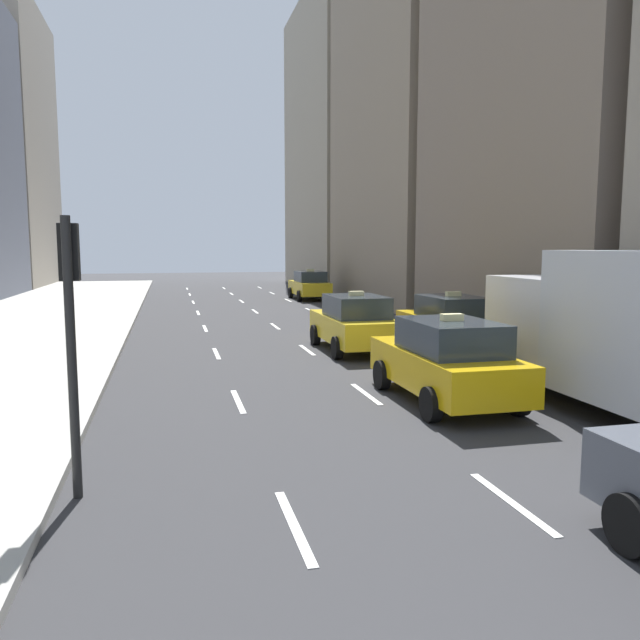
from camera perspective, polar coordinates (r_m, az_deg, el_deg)
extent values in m
cube|color=#ADAAA3|center=(26.53, -25.42, -0.73)|extent=(8.00, 66.00, 0.15)
cube|color=white|center=(7.61, -2.38, -18.25)|extent=(0.12, 2.00, 0.01)
cube|color=white|center=(13.23, -7.51, -7.38)|extent=(0.12, 2.00, 0.01)
cube|color=white|center=(19.09, -9.45, -3.05)|extent=(0.12, 2.00, 0.01)
cube|color=white|center=(25.01, -10.47, -0.76)|extent=(0.12, 2.00, 0.01)
cube|color=white|center=(30.96, -11.09, 0.65)|extent=(0.12, 2.00, 0.01)
cube|color=white|center=(36.93, -11.52, 1.61)|extent=(0.12, 2.00, 0.01)
cube|color=white|center=(42.91, -11.82, 2.30)|extent=(0.12, 2.00, 0.01)
cube|color=white|center=(48.89, -12.05, 2.82)|extent=(0.12, 2.00, 0.01)
cube|color=white|center=(8.56, 17.08, -15.63)|extent=(0.12, 2.00, 0.01)
cube|color=white|center=(13.80, 4.21, -6.75)|extent=(0.12, 2.00, 0.01)
cube|color=white|center=(19.48, -1.20, -2.76)|extent=(0.12, 2.00, 0.01)
cube|color=white|center=(25.32, -4.13, -0.58)|extent=(0.12, 2.00, 0.01)
cube|color=white|center=(31.21, -5.95, 0.79)|extent=(0.12, 2.00, 0.01)
cube|color=white|center=(37.14, -7.20, 1.72)|extent=(0.12, 2.00, 0.01)
cube|color=white|center=(43.09, -8.10, 2.39)|extent=(0.12, 2.00, 0.01)
cube|color=white|center=(49.05, -8.78, 2.90)|extent=(0.12, 2.00, 0.01)
cube|color=white|center=(14.88, 14.59, -5.96)|extent=(0.12, 2.00, 0.01)
cube|color=white|center=(20.26, 6.56, -2.43)|extent=(0.12, 2.00, 0.01)
cube|color=white|center=(25.92, 1.99, -0.39)|extent=(0.12, 2.00, 0.01)
cube|color=white|center=(31.70, -0.93, 0.92)|extent=(0.12, 2.00, 0.01)
cube|color=white|center=(37.55, -2.94, 1.82)|extent=(0.12, 2.00, 0.01)
cube|color=white|center=(43.45, -4.42, 2.47)|extent=(0.12, 2.00, 0.01)
cube|color=white|center=(49.36, -5.54, 2.97)|extent=(0.12, 2.00, 0.01)
cube|color=gray|center=(57.19, -26.92, 13.84)|extent=(6.00, 14.22, 22.00)
cube|color=gray|center=(37.04, 8.56, 18.58)|extent=(6.00, 13.86, 21.74)
cube|color=#A89E89|center=(51.70, 1.78, 15.65)|extent=(6.00, 15.69, 22.46)
cube|color=yellow|center=(19.59, 11.67, -0.77)|extent=(1.80, 4.40, 0.76)
cube|color=#28333D|center=(19.27, 12.06, 1.20)|extent=(1.58, 2.29, 0.64)
cube|color=#F2E599|center=(19.24, 12.08, 2.35)|extent=(0.44, 0.20, 0.14)
cylinder|color=black|center=(20.52, 7.75, -1.42)|extent=(0.22, 0.66, 0.66)
cylinder|color=black|center=(21.24, 12.28, -1.24)|extent=(0.22, 0.66, 0.66)
cylinder|color=black|center=(18.04, 10.90, -2.60)|extent=(0.22, 0.66, 0.66)
cylinder|color=black|center=(18.85, 15.89, -2.34)|extent=(0.22, 0.66, 0.66)
cube|color=yellow|center=(13.25, 11.35, -4.31)|extent=(1.80, 4.40, 0.76)
cube|color=#28333D|center=(12.90, 11.92, -1.47)|extent=(1.58, 2.29, 0.64)
cube|color=#F2E599|center=(12.85, 11.96, 0.25)|extent=(0.44, 0.20, 0.14)
cylinder|color=black|center=(14.23, 5.69, -5.01)|extent=(0.22, 0.66, 0.66)
cylinder|color=black|center=(14.91, 12.25, -4.59)|extent=(0.22, 0.66, 0.66)
cylinder|color=black|center=(11.76, 10.12, -7.60)|extent=(0.22, 0.66, 0.66)
cylinder|color=black|center=(12.58, 17.70, -6.87)|extent=(0.22, 0.66, 0.66)
cube|color=yellow|center=(38.13, -0.98, 2.96)|extent=(1.80, 4.40, 0.76)
cube|color=#28333D|center=(37.83, -0.89, 3.99)|extent=(1.58, 2.29, 0.64)
cube|color=#F2E599|center=(37.82, -0.90, 4.58)|extent=(0.44, 0.20, 0.14)
cylinder|color=black|center=(39.31, -2.70, 2.51)|extent=(0.22, 0.66, 0.66)
cylinder|color=black|center=(39.68, -0.14, 2.56)|extent=(0.22, 0.66, 0.66)
cylinder|color=black|center=(36.64, -1.89, 2.21)|extent=(0.22, 0.66, 0.66)
cylinder|color=black|center=(37.05, 0.84, 2.26)|extent=(0.22, 0.66, 0.66)
cube|color=yellow|center=(19.37, 3.08, -0.72)|extent=(1.80, 4.40, 0.76)
cube|color=#28333D|center=(19.04, 3.32, 1.27)|extent=(1.58, 2.29, 0.64)
cube|color=#F2E599|center=(19.01, 3.33, 2.44)|extent=(0.44, 0.20, 0.14)
cylinder|color=black|center=(20.50, -0.43, -1.37)|extent=(0.22, 0.66, 0.66)
cylinder|color=black|center=(20.98, 4.36, -1.20)|extent=(0.22, 0.66, 0.66)
cylinder|color=black|center=(17.88, 1.57, -2.57)|extent=(0.22, 0.66, 0.66)
cylinder|color=black|center=(18.43, 6.98, -2.34)|extent=(0.22, 0.66, 0.66)
cylinder|color=black|center=(7.59, 26.59, -16.38)|extent=(0.22, 0.66, 0.66)
cube|color=silver|center=(14.86, 20.59, -0.34)|extent=(2.10, 2.40, 2.10)
cube|color=#28333D|center=(15.79, 18.29, 1.24)|extent=(1.90, 0.10, 0.90)
cylinder|color=black|center=(14.46, 16.96, -4.60)|extent=(0.28, 0.90, 0.90)
cylinder|color=black|center=(15.63, 23.62, -4.05)|extent=(0.28, 0.90, 0.90)
cylinder|color=black|center=(8.45, -21.75, -3.42)|extent=(0.12, 0.12, 3.60)
cube|color=black|center=(8.51, -21.98, 5.78)|extent=(0.24, 0.20, 0.72)
sphere|color=red|center=(8.62, -21.94, 7.32)|extent=(0.14, 0.14, 0.14)
sphere|color=#4C3F14|center=(8.62, -21.87, 5.79)|extent=(0.14, 0.14, 0.14)
sphere|color=#198C2D|center=(8.62, -21.81, 4.26)|extent=(0.14, 0.14, 0.14)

